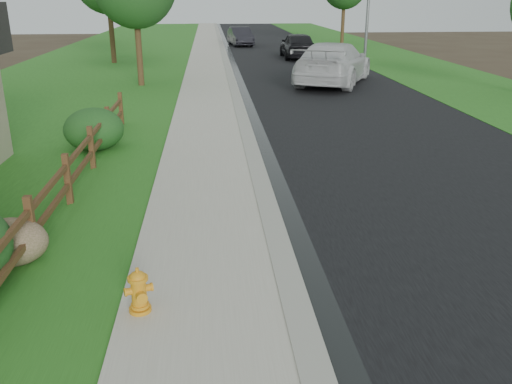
{
  "coord_description": "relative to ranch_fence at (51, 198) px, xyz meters",
  "views": [
    {
      "loc": [
        -0.69,
        -3.01,
        4.07
      ],
      "look_at": [
        0.06,
        5.85,
        0.82
      ],
      "focal_mm": 38.0,
      "sensor_mm": 36.0,
      "label": 1
    }
  ],
  "objects": [
    {
      "name": "road",
      "position": [
        8.2,
        28.6,
        -0.61
      ],
      "size": [
        8.0,
        90.0,
        0.02
      ],
      "primitive_type": "cube",
      "color": "black",
      "rests_on": "ground"
    },
    {
      "name": "curb",
      "position": [
        4.0,
        28.6,
        -0.56
      ],
      "size": [
        0.4,
        90.0,
        0.12
      ],
      "primitive_type": "cube",
      "color": "#9C988E",
      "rests_on": "ground"
    },
    {
      "name": "wet_gutter",
      "position": [
        4.35,
        28.6,
        -0.6
      ],
      "size": [
        0.5,
        90.0,
        0.0
      ],
      "primitive_type": "cube",
      "color": "black",
      "rests_on": "road"
    },
    {
      "name": "sidewalk",
      "position": [
        2.7,
        28.6,
        -0.57
      ],
      "size": [
        2.2,
        90.0,
        0.1
      ],
      "primitive_type": "cube",
      "color": "#ABA495",
      "rests_on": "ground"
    },
    {
      "name": "grass_strip",
      "position": [
        0.8,
        28.6,
        -0.59
      ],
      "size": [
        1.6,
        90.0,
        0.06
      ],
      "primitive_type": "cube",
      "color": "#28621C",
      "rests_on": "ground"
    },
    {
      "name": "lawn_near",
      "position": [
        -4.4,
        28.6,
        -0.6
      ],
      "size": [
        9.0,
        90.0,
        0.04
      ],
      "primitive_type": "cube",
      "color": "#28621C",
      "rests_on": "ground"
    },
    {
      "name": "verge_far",
      "position": [
        15.1,
        28.6,
        -0.6
      ],
      "size": [
        6.0,
        90.0,
        0.04
      ],
      "primitive_type": "cube",
      "color": "#28621C",
      "rests_on": "ground"
    },
    {
      "name": "ranch_fence",
      "position": [
        0.0,
        0.0,
        0.0
      ],
      "size": [
        0.12,
        16.92,
        1.1
      ],
      "color": "#4C2B19",
      "rests_on": "ground"
    },
    {
      "name": "fire_hydrant",
      "position": [
        1.9,
        -3.07,
        -0.22
      ],
      "size": [
        0.42,
        0.34,
        0.64
      ],
      "color": "orange",
      "rests_on": "sidewalk"
    },
    {
      "name": "white_suv",
      "position": [
        8.8,
        16.42,
        0.38
      ],
      "size": [
        5.31,
        7.26,
        1.95
      ],
      "primitive_type": "imported",
      "rotation": [
        0.0,
        0.0,
        2.71
      ],
      "color": "silver",
      "rests_on": "road"
    },
    {
      "name": "dark_car_mid",
      "position": [
        8.86,
        27.61,
        0.26
      ],
      "size": [
        2.13,
        5.06,
        1.71
      ],
      "primitive_type": "imported",
      "rotation": [
        0.0,
        0.0,
        3.12
      ],
      "color": "black",
      "rests_on": "road"
    },
    {
      "name": "dark_car_far",
      "position": [
        5.6,
        37.48,
        0.15
      ],
      "size": [
        2.11,
        4.67,
        1.49
      ],
      "primitive_type": "imported",
      "rotation": [
        0.0,
        0.0,
        0.12
      ],
      "color": "black",
      "rests_on": "road"
    },
    {
      "name": "boulder",
      "position": [
        -0.3,
        -1.34,
        -0.23
      ],
      "size": [
        1.32,
        1.11,
        0.77
      ],
      "primitive_type": "ellipsoid",
      "rotation": [
        0.0,
        0.0,
        0.23
      ],
      "color": "brown",
      "rests_on": "ground"
    },
    {
      "name": "shrub_c",
      "position": [
        -0.3,
        5.47,
        -0.03
      ],
      "size": [
        1.74,
        1.74,
        1.17
      ],
      "primitive_type": "ellipsoid",
      "rotation": [
        0.0,
        0.0,
        0.08
      ],
      "color": "#1B4E1C",
      "rests_on": "ground"
    }
  ]
}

